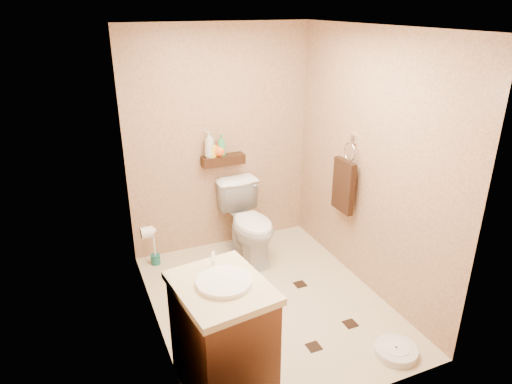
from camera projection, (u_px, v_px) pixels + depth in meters
name	position (u px, v px, depth m)	size (l,w,h in m)	color
ground	(268.00, 301.00, 4.23)	(2.50, 2.50, 0.00)	#BFB48C
wall_back	(220.00, 142.00, 4.83)	(2.00, 0.04, 2.40)	tan
wall_front	(357.00, 251.00, 2.71)	(2.00, 0.04, 2.40)	tan
wall_left	(148.00, 200.00, 3.40)	(0.04, 2.50, 2.40)	tan
wall_right	(370.00, 165.00, 4.13)	(0.04, 2.50, 2.40)	tan
ceiling	(271.00, 27.00, 3.31)	(2.00, 2.50, 0.02)	white
wall_shelf	(223.00, 160.00, 4.83)	(0.46, 0.14, 0.10)	#371C0F
floor_accents	(272.00, 304.00, 4.19)	(1.24, 1.31, 0.01)	black
toilet	(249.00, 223.00, 4.84)	(0.45, 0.79, 0.81)	white
vanity	(223.00, 335.00, 3.15)	(0.66, 0.77, 0.99)	brown
bathroom_scale	(396.00, 351.00, 3.58)	(0.44, 0.44, 0.07)	silver
toilet_brush	(155.00, 251.00, 4.78)	(0.10, 0.10, 0.43)	#175E55
towel_ring	(344.00, 183.00, 4.41)	(0.12, 0.30, 0.76)	silver
toilet_paper	(147.00, 232.00, 4.21)	(0.12, 0.11, 0.12)	silver
bottle_a	(209.00, 144.00, 4.70)	(0.11, 0.11, 0.28)	beige
bottle_b	(211.00, 149.00, 4.73)	(0.08, 0.08, 0.18)	yellow
bottle_c	(219.00, 149.00, 4.77)	(0.12, 0.12, 0.16)	orange
bottle_d	(221.00, 145.00, 4.76)	(0.09, 0.09, 0.23)	#349E59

